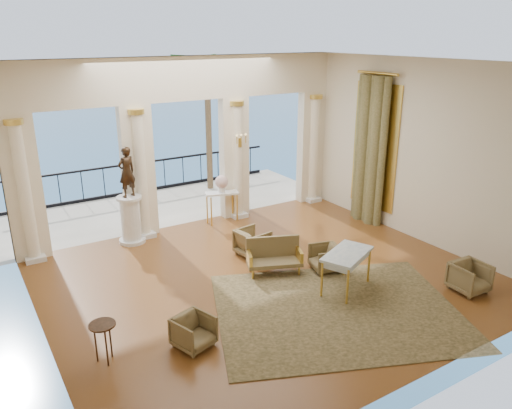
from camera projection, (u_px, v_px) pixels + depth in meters
floor at (267, 279)px, 10.80m from camera, size 9.00×9.00×0.00m
room_walls at (303, 160)px, 8.96m from camera, size 9.00×9.00×9.00m
arcade at (188, 132)px, 13.01m from camera, size 9.00×0.56×4.50m
terrace at (165, 206)px, 15.46m from camera, size 10.00×3.60×0.10m
balustrade at (145, 180)px, 16.59m from camera, size 9.00×0.06×1.03m
palm_tree at (207, 64)px, 15.75m from camera, size 2.00×2.00×4.50m
curtain at (370, 151)px, 13.49m from camera, size 0.33×1.40×4.09m
window_frame at (375, 147)px, 13.55m from camera, size 0.04×1.60×3.40m
wall_sconce at (240, 142)px, 13.58m from camera, size 0.30×0.11×0.33m
rug at (337, 310)px, 9.56m from camera, size 5.58×5.03×0.02m
armchair_a at (194, 330)px, 8.38m from camera, size 0.74×0.72×0.62m
armchair_b at (470, 276)px, 10.18m from camera, size 0.70×0.66×0.68m
armchair_c at (326, 257)px, 11.10m from camera, size 0.72×0.75×0.64m
armchair_d at (253, 241)px, 11.86m from camera, size 0.73×0.76×0.70m
settee at (274, 256)px, 10.98m from camera, size 1.30×0.93×0.79m
game_table at (347, 257)px, 10.11m from camera, size 1.38×1.10×0.83m
pedestal at (131, 220)px, 12.50m from camera, size 0.66×0.66×1.22m
statue at (127, 172)px, 12.09m from camera, size 0.52×0.41×1.25m
console_table at (222, 197)px, 13.82m from camera, size 0.98×0.62×0.87m
urn at (222, 183)px, 13.68m from camera, size 0.36×0.36×0.48m
side_table at (103, 329)px, 7.90m from camera, size 0.43×0.43×0.69m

